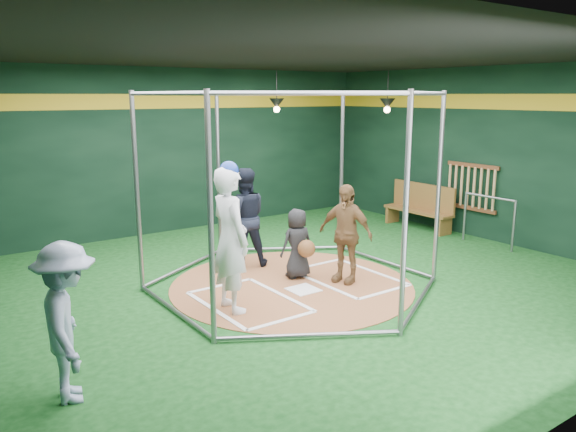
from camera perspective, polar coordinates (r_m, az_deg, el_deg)
room_shell at (r=8.48m, az=0.36°, el=4.22°), size 10.10×9.10×3.53m
clay_disc at (r=8.88m, az=0.38°, el=-7.02°), size 3.80×3.80×0.01m
home_plate at (r=8.65m, az=1.56°, el=-7.48°), size 0.43×0.43×0.01m
batter_box_left at (r=8.19m, az=-4.03°, el=-8.68°), size 1.17×1.77×0.01m
batter_box_right at (r=9.26m, az=6.08°, el=-6.21°), size 1.17×1.77×0.01m
batting_cage at (r=8.51m, az=0.39°, el=2.52°), size 4.05×4.67×3.00m
bat_rack at (r=12.34m, az=18.10°, el=2.83°), size 0.07×1.25×0.98m
pendant_lamp_near at (r=12.60m, az=-1.16°, el=11.33°), size 0.34×0.34×0.90m
pendant_lamp_far at (r=12.53m, az=10.05°, el=11.15°), size 0.34×0.34×0.90m
batter_figure at (r=7.65m, az=-5.88°, el=-2.23°), size 0.50×0.74×2.07m
visitor_leopard at (r=8.88m, az=5.84°, el=-1.78°), size 0.68×1.00×1.57m
catcher_figure at (r=9.06m, az=1.02°, el=-2.84°), size 0.58×0.59×1.14m
umpire at (r=9.69m, az=-4.52°, el=-0.14°), size 1.01×0.91×1.71m
bystander_blue at (r=5.88m, az=-21.50°, el=-10.03°), size 0.80×1.13×1.59m
dugout_bench at (r=12.87m, az=13.30°, el=1.03°), size 0.40×1.72×1.00m
steel_railing at (r=11.69m, az=19.73°, el=0.33°), size 0.05×1.16×1.00m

